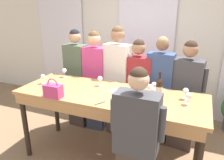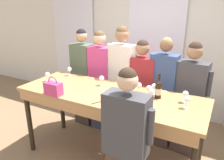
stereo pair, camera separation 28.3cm
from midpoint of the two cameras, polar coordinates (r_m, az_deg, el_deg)
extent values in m
plane|color=#846647|center=(3.35, -3.17, -20.03)|extent=(18.00, 18.00, 0.00)
cube|color=silver|center=(4.42, 7.11, 9.72)|extent=(12.00, 0.06, 2.80)
cube|color=white|center=(5.23, -14.52, 10.11)|extent=(1.10, 0.03, 2.69)
cube|color=white|center=(4.36, 6.85, 8.87)|extent=(1.10, 0.03, 2.69)
cube|color=#B27F4C|center=(2.82, -3.54, -3.88)|extent=(2.44, 0.86, 0.04)
cube|color=#B27F4C|center=(2.53, -7.66, -9.00)|extent=(2.34, 0.03, 0.12)
cylinder|color=#2D2319|center=(3.43, -23.96, -10.84)|extent=(0.07, 0.07, 0.99)
cylinder|color=#2D2319|center=(3.89, -16.49, -6.31)|extent=(0.07, 0.07, 0.99)
cylinder|color=#2D2319|center=(3.14, 19.50, -13.14)|extent=(0.07, 0.07, 0.99)
cylinder|color=black|center=(2.72, 9.29, -2.29)|extent=(0.08, 0.08, 0.20)
cone|color=black|center=(2.68, 9.43, 0.12)|extent=(0.08, 0.08, 0.04)
cylinder|color=black|center=(2.66, 9.49, 1.30)|extent=(0.03, 0.03, 0.07)
cylinder|color=beige|center=(2.72, 9.28, -2.48)|extent=(0.08, 0.08, 0.08)
cube|color=#C63870|center=(2.79, -17.94, -2.81)|extent=(0.22, 0.12, 0.16)
torus|color=#C63870|center=(2.76, -18.12, -1.11)|extent=(0.15, 0.01, 0.15)
cylinder|color=white|center=(2.85, 4.23, -3.11)|extent=(0.06, 0.06, 0.00)
cylinder|color=white|center=(2.84, 4.25, -2.41)|extent=(0.01, 0.01, 0.07)
sphere|color=white|center=(2.82, 4.28, -1.17)|extent=(0.07, 0.07, 0.07)
cylinder|color=white|center=(2.86, 8.05, -3.22)|extent=(0.06, 0.06, 0.00)
cylinder|color=white|center=(2.84, 8.09, -2.52)|extent=(0.01, 0.01, 0.07)
sphere|color=white|center=(2.82, 8.15, -1.29)|extent=(0.07, 0.07, 0.07)
cylinder|color=white|center=(3.33, -19.77, -0.89)|extent=(0.06, 0.06, 0.00)
cylinder|color=white|center=(3.32, -19.85, -0.29)|extent=(0.01, 0.01, 0.07)
sphere|color=white|center=(3.30, -19.97, 0.79)|extent=(0.07, 0.07, 0.07)
cylinder|color=white|center=(3.54, -14.50, 0.78)|extent=(0.06, 0.06, 0.00)
cylinder|color=white|center=(3.52, -14.55, 1.36)|extent=(0.01, 0.01, 0.07)
sphere|color=white|center=(3.51, -14.64, 2.38)|extent=(0.07, 0.07, 0.07)
cylinder|color=white|center=(2.60, 16.21, -6.17)|extent=(0.06, 0.06, 0.00)
cylinder|color=white|center=(2.59, 16.29, -5.42)|extent=(0.01, 0.01, 0.07)
sphere|color=white|center=(2.56, 16.42, -4.09)|extent=(0.07, 0.07, 0.07)
sphere|color=maroon|center=(2.56, 16.40, -4.27)|extent=(0.05, 0.05, 0.05)
cylinder|color=white|center=(3.07, -5.75, -1.49)|extent=(0.06, 0.06, 0.00)
cylinder|color=white|center=(3.06, -5.77, -0.83)|extent=(0.01, 0.01, 0.07)
sphere|color=white|center=(3.04, -5.81, 0.33)|extent=(0.07, 0.07, 0.07)
cylinder|color=white|center=(2.74, 15.71, -4.79)|extent=(0.06, 0.06, 0.00)
cylinder|color=white|center=(2.73, 15.78, -4.07)|extent=(0.01, 0.01, 0.07)
sphere|color=white|center=(2.70, 15.91, -2.79)|extent=(0.07, 0.07, 0.07)
cylinder|color=white|center=(2.78, 6.82, -3.80)|extent=(0.06, 0.06, 0.00)
cylinder|color=white|center=(2.77, 6.85, -3.09)|extent=(0.01, 0.01, 0.07)
sphere|color=white|center=(2.74, 6.90, -1.82)|extent=(0.07, 0.07, 0.07)
cylinder|color=white|center=(2.69, 7.61, -4.67)|extent=(0.06, 0.06, 0.00)
cylinder|color=white|center=(2.68, 7.65, -3.94)|extent=(0.01, 0.01, 0.07)
sphere|color=white|center=(2.65, 7.71, -2.63)|extent=(0.07, 0.07, 0.07)
sphere|color=maroon|center=(2.65, 7.70, -2.81)|extent=(0.05, 0.05, 0.05)
cube|color=white|center=(2.87, -2.05, -2.92)|extent=(0.16, 0.16, 0.00)
cylinder|color=black|center=(2.53, -6.42, -6.14)|extent=(0.08, 0.13, 0.01)
cube|color=#473833|center=(4.04, -10.76, -6.07)|extent=(0.33, 0.23, 0.83)
cube|color=#4C5B47|center=(3.79, -11.45, 4.13)|extent=(0.39, 0.27, 0.66)
sphere|color=tan|center=(3.70, -11.92, 11.02)|extent=(0.20, 0.20, 0.20)
sphere|color=black|center=(3.70, -11.96, 11.55)|extent=(0.17, 0.17, 0.17)
cylinder|color=#4C5B47|center=(3.66, -8.91, 4.53)|extent=(0.07, 0.07, 0.36)
cylinder|color=#4C5B47|center=(3.91, -13.92, 5.14)|extent=(0.07, 0.07, 0.36)
cube|color=#383D51|center=(3.88, -6.34, -7.06)|extent=(0.32, 0.21, 0.82)
cube|color=#C63D7A|center=(3.62, -6.76, 3.41)|extent=(0.37, 0.25, 0.65)
sphere|color=#DBAD89|center=(3.52, -7.06, 10.63)|extent=(0.20, 0.20, 0.20)
sphere|color=brown|center=(3.51, -7.08, 11.21)|extent=(0.18, 0.18, 0.18)
cylinder|color=#C63D7A|center=(3.53, -3.83, 3.92)|extent=(0.08, 0.08, 0.36)
cylinder|color=#C63D7A|center=(3.69, -9.63, 4.36)|extent=(0.08, 0.08, 0.36)
cube|color=#473833|center=(3.71, -0.87, -7.85)|extent=(0.38, 0.24, 0.86)
cube|color=silver|center=(3.43, -0.93, 3.68)|extent=(0.44, 0.28, 0.68)
sphere|color=#9E7051|center=(3.33, -0.98, 11.72)|extent=(0.22, 0.22, 0.22)
sphere|color=brown|center=(3.33, -0.98, 12.37)|extent=(0.19, 0.19, 0.19)
cylinder|color=silver|center=(3.30, 2.35, 3.97)|extent=(0.08, 0.08, 0.37)
cylinder|color=silver|center=(3.54, -4.00, 4.99)|extent=(0.08, 0.08, 0.37)
cube|color=#383D51|center=(3.63, 4.02, -9.37)|extent=(0.38, 0.20, 0.77)
cube|color=maroon|center=(3.35, 4.30, 1.02)|extent=(0.45, 0.23, 0.61)
sphere|color=#9E7051|center=(3.24, 4.49, 8.40)|extent=(0.20, 0.20, 0.20)
sphere|color=#332319|center=(3.24, 4.51, 9.02)|extent=(0.18, 0.18, 0.18)
cylinder|color=maroon|center=(3.28, 8.36, 1.29)|extent=(0.07, 0.07, 0.34)
cylinder|color=maroon|center=(3.42, 0.43, 2.22)|extent=(0.07, 0.07, 0.34)
cube|color=#473833|center=(3.54, 9.41, -9.96)|extent=(0.33, 0.19, 0.82)
cube|color=#334775|center=(3.25, 10.10, 1.35)|extent=(0.39, 0.23, 0.65)
sphere|color=brown|center=(3.14, 10.58, 9.13)|extent=(0.18, 0.18, 0.18)
sphere|color=#93754C|center=(3.14, 10.61, 9.69)|extent=(0.16, 0.16, 0.16)
cylinder|color=#334775|center=(3.19, 13.77, 1.67)|extent=(0.07, 0.07, 0.35)
cylinder|color=#334775|center=(3.29, 6.64, 2.64)|extent=(0.07, 0.07, 0.35)
cube|color=#473833|center=(3.50, 15.52, -11.12)|extent=(0.38, 0.24, 0.78)
cube|color=#3D3D42|center=(3.21, 16.62, -0.25)|extent=(0.45, 0.28, 0.62)
sphere|color=#9E7051|center=(3.10, 17.40, 7.55)|extent=(0.21, 0.21, 0.21)
sphere|color=#332319|center=(3.09, 17.47, 8.21)|extent=(0.18, 0.18, 0.18)
cylinder|color=#3D3D42|center=(3.16, 20.77, -0.14)|extent=(0.08, 0.08, 0.34)
cylinder|color=#3D3D42|center=(3.25, 12.73, 1.18)|extent=(0.08, 0.08, 0.34)
cube|color=#3D3D42|center=(2.05, 2.49, -11.48)|extent=(0.41, 0.22, 0.61)
sphere|color=#DBAD89|center=(1.86, 2.68, -0.03)|extent=(0.19, 0.19, 0.19)
sphere|color=#332319|center=(1.85, 2.69, 0.93)|extent=(0.17, 0.17, 0.17)
cylinder|color=#3D3D42|center=(2.10, -3.36, -9.17)|extent=(0.07, 0.07, 0.34)
cylinder|color=#3D3D42|center=(1.97, 8.83, -11.53)|extent=(0.07, 0.07, 0.34)
camera|label=1|loc=(0.14, -92.86, -1.00)|focal=35.00mm
camera|label=2|loc=(0.14, 87.14, 1.00)|focal=35.00mm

